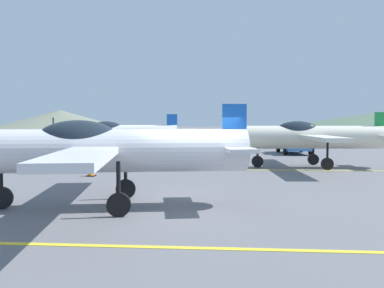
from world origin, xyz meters
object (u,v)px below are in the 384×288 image
at_px(airplane_near, 102,149).
at_px(airplane_far, 116,133).
at_px(traffic_cone_side, 91,170).
at_px(car_sedan, 294,142).
at_px(airplane_mid, 310,136).

height_order(airplane_near, airplane_far, same).
distance_m(airplane_far, traffic_cone_side, 9.12).
height_order(airplane_near, traffic_cone_side, airplane_near).
distance_m(airplane_near, car_sedan, 21.71).
distance_m(airplane_near, airplane_mid, 13.14).
relative_size(airplane_near, traffic_cone_side, 16.33).
relative_size(airplane_near, airplane_far, 1.00).
bearing_deg(airplane_mid, airplane_near, -126.61).
height_order(airplane_far, traffic_cone_side, airplane_far).
bearing_deg(traffic_cone_side, airplane_mid, 22.57).
bearing_deg(airplane_far, airplane_mid, -21.96).
bearing_deg(car_sedan, airplane_near, -113.37).
xyz_separation_m(airplane_mid, airplane_far, (-11.55, 4.66, 0.00)).
height_order(airplane_near, car_sedan, airplane_near).
relative_size(car_sedan, traffic_cone_side, 7.42).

